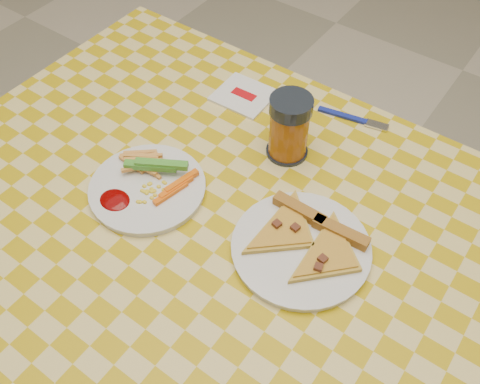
% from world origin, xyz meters
% --- Properties ---
extents(ground, '(8.00, 8.00, 0.00)m').
position_xyz_m(ground, '(0.00, 0.00, 0.00)').
color(ground, beige).
rests_on(ground, ground).
extents(table, '(1.28, 0.88, 0.76)m').
position_xyz_m(table, '(0.00, 0.00, 0.68)').
color(table, silver).
rests_on(table, ground).
extents(plate_left, '(0.29, 0.29, 0.01)m').
position_xyz_m(plate_left, '(-0.19, -0.03, 0.76)').
color(plate_left, silver).
rests_on(plate_left, table).
extents(plate_right, '(0.26, 0.26, 0.01)m').
position_xyz_m(plate_right, '(0.12, 0.02, 0.76)').
color(plate_right, silver).
rests_on(plate_right, table).
extents(fries_veggies, '(0.18, 0.17, 0.04)m').
position_xyz_m(fries_veggies, '(-0.20, -0.02, 0.78)').
color(fries_veggies, '#F5A64E').
rests_on(fries_veggies, plate_left).
extents(pizza_slices, '(0.22, 0.21, 0.02)m').
position_xyz_m(pizza_slices, '(0.12, 0.04, 0.78)').
color(pizza_slices, gold).
rests_on(pizza_slices, plate_right).
extents(drink_glass, '(0.09, 0.09, 0.14)m').
position_xyz_m(drink_glass, '(-0.03, 0.21, 0.82)').
color(drink_glass, black).
rests_on(drink_glass, table).
extents(napkin, '(0.13, 0.12, 0.01)m').
position_xyz_m(napkin, '(-0.20, 0.30, 0.76)').
color(napkin, silver).
rests_on(napkin, table).
extents(fork, '(0.15, 0.05, 0.01)m').
position_xyz_m(fork, '(0.04, 0.37, 0.76)').
color(fork, navy).
rests_on(fork, table).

